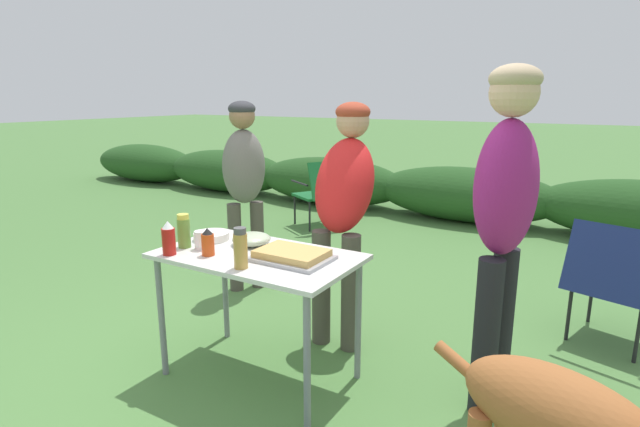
{
  "coord_description": "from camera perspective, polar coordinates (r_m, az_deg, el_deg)",
  "views": [
    {
      "loc": [
        1.63,
        -2.06,
        1.59
      ],
      "look_at": [
        0.13,
        0.46,
        0.89
      ],
      "focal_mm": 28.0,
      "sensor_mm": 36.0,
      "label": 1
    }
  ],
  "objects": [
    {
      "name": "ground_plane",
      "position": [
        3.07,
        -6.76,
        -17.88
      ],
      "size": [
        60.0,
        60.0,
        0.0
      ],
      "primitive_type": "plane",
      "color": "#4C7A3D"
    },
    {
      "name": "shrub_hedge",
      "position": [
        6.69,
        16.15,
        2.14
      ],
      "size": [
        14.4,
        0.9,
        0.69
      ],
      "color": "#234C1E",
      "rests_on": "ground"
    },
    {
      "name": "folding_table",
      "position": [
        2.79,
        -7.13,
        -6.12
      ],
      "size": [
        1.1,
        0.64,
        0.74
      ],
      "color": "silver",
      "rests_on": "ground"
    },
    {
      "name": "food_tray",
      "position": [
        2.64,
        -3.24,
        -4.81
      ],
      "size": [
        0.4,
        0.29,
        0.06
      ],
      "color": "#9E9EA3",
      "rests_on": "folding_table"
    },
    {
      "name": "plate_stack",
      "position": [
        3.07,
        -12.29,
        -2.53
      ],
      "size": [
        0.21,
        0.21,
        0.05
      ],
      "primitive_type": "cylinder",
      "color": "white",
      "rests_on": "folding_table"
    },
    {
      "name": "mixing_bowl",
      "position": [
        2.92,
        -7.85,
        -2.9
      ],
      "size": [
        0.23,
        0.23,
        0.07
      ],
      "primitive_type": "ellipsoid",
      "color": "#ADBC99",
      "rests_on": "folding_table"
    },
    {
      "name": "paper_cup_stack",
      "position": [
        2.89,
        -13.37,
        -2.96
      ],
      "size": [
        0.08,
        0.08,
        0.1
      ],
      "primitive_type": "cylinder",
      "color": "white",
      "rests_on": "folding_table"
    },
    {
      "name": "hot_sauce_bottle",
      "position": [
        2.77,
        -12.7,
        -3.24
      ],
      "size": [
        0.07,
        0.07,
        0.15
      ],
      "color": "#CC4214",
      "rests_on": "folding_table"
    },
    {
      "name": "relish_jar",
      "position": [
        2.94,
        -15.3,
        -1.96
      ],
      "size": [
        0.07,
        0.07,
        0.19
      ],
      "color": "olive",
      "rests_on": "folding_table"
    },
    {
      "name": "ketchup_bottle",
      "position": [
        2.83,
        -16.92,
        -2.77
      ],
      "size": [
        0.07,
        0.07,
        0.19
      ],
      "color": "red",
      "rests_on": "folding_table"
    },
    {
      "name": "spice_jar",
      "position": [
        2.52,
        -9.07,
        -3.97
      ],
      "size": [
        0.07,
        0.07,
        0.21
      ],
      "color": "#B2893D",
      "rests_on": "folding_table"
    },
    {
      "name": "standing_person_with_beanie",
      "position": [
        3.14,
        2.73,
        1.75
      ],
      "size": [
        0.4,
        0.5,
        1.55
      ],
      "rotation": [
        0.0,
        0.0,
        0.05
      ],
      "color": "#4C473D",
      "rests_on": "ground"
    },
    {
      "name": "standing_person_in_olive_jacket",
      "position": [
        2.58,
        20.33,
        0.86
      ],
      "size": [
        0.34,
        0.43,
        1.73
      ],
      "rotation": [
        0.0,
        0.0,
        -1.7
      ],
      "color": "black",
      "rests_on": "ground"
    },
    {
      "name": "standing_person_in_dark_puffer",
      "position": [
        4.06,
        -8.66,
        4.28
      ],
      "size": [
        0.4,
        0.43,
        1.55
      ],
      "rotation": [
        0.0,
        0.0,
        0.96
      ],
      "color": "#4C473D",
      "rests_on": "ground"
    },
    {
      "name": "camp_chair_green_behind_table",
      "position": [
        6.04,
        0.07,
        2.67
      ],
      "size": [
        0.74,
        0.69,
        0.83
      ],
      "rotation": [
        0.0,
        0.0,
        1.04
      ],
      "color": "#19602D",
      "rests_on": "ground"
    },
    {
      "name": "camp_chair_near_hedge",
      "position": [
        3.66,
        30.46,
        -6.37
      ],
      "size": [
        0.61,
        0.69,
        0.83
      ],
      "rotation": [
        0.0,
        0.0,
        -0.28
      ],
      "color": "navy",
      "rests_on": "ground"
    }
  ]
}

